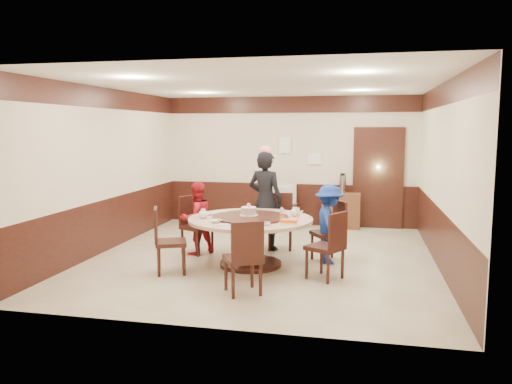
% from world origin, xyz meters
% --- Properties ---
extents(room, '(6.00, 6.04, 2.84)m').
position_xyz_m(room, '(0.01, 0.01, 1.08)').
color(room, '#C2B79B').
rests_on(room, ground).
extents(banquet_table, '(1.91, 1.91, 0.78)m').
position_xyz_m(banquet_table, '(-0.09, -0.52, 0.53)').
color(banquet_table, black).
rests_on(banquet_table, ground).
extents(chair_0, '(0.61, 0.60, 0.97)m').
position_xyz_m(chair_0, '(1.07, -0.01, 0.30)').
color(chair_0, black).
rests_on(chair_0, ground).
extents(chair_1, '(0.49, 0.50, 0.97)m').
position_xyz_m(chair_1, '(0.18, 0.68, 0.30)').
color(chair_1, black).
rests_on(chair_1, ground).
extents(chair_2, '(0.59, 0.58, 0.97)m').
position_xyz_m(chair_2, '(-1.17, 0.07, 0.30)').
color(chair_2, black).
rests_on(chair_2, ground).
extents(chair_3, '(0.58, 0.57, 0.97)m').
position_xyz_m(chair_3, '(-1.16, -1.15, 0.30)').
color(chair_3, black).
rests_on(chair_3, ground).
extents(chair_4, '(0.60, 0.60, 0.97)m').
position_xyz_m(chair_4, '(0.11, -1.83, 0.30)').
color(chair_4, black).
rests_on(chair_4, ground).
extents(chair_5, '(0.61, 0.60, 0.97)m').
position_xyz_m(chair_5, '(1.11, -0.98, 0.30)').
color(chair_5, black).
rests_on(chair_5, ground).
extents(person_standing, '(0.72, 0.57, 1.73)m').
position_xyz_m(person_standing, '(-0.07, 0.58, 0.86)').
color(person_standing, black).
rests_on(person_standing, ground).
extents(person_red, '(0.74, 0.75, 1.22)m').
position_xyz_m(person_red, '(-1.14, 0.00, 0.61)').
color(person_red, '#A91620').
rests_on(person_red, ground).
extents(person_blue, '(0.66, 0.90, 1.24)m').
position_xyz_m(person_blue, '(1.08, -0.09, 0.62)').
color(person_blue, navy).
rests_on(person_blue, ground).
extents(birthday_cake, '(0.28, 0.28, 0.19)m').
position_xyz_m(birthday_cake, '(-0.13, -0.48, 0.85)').
color(birthday_cake, white).
rests_on(birthday_cake, banquet_table).
extents(teapot_left, '(0.17, 0.15, 0.13)m').
position_xyz_m(teapot_left, '(-0.79, -0.71, 0.81)').
color(teapot_left, white).
rests_on(teapot_left, banquet_table).
extents(teapot_right, '(0.17, 0.15, 0.13)m').
position_xyz_m(teapot_right, '(0.56, -0.25, 0.81)').
color(teapot_right, white).
rests_on(teapot_right, banquet_table).
extents(bowl_0, '(0.13, 0.13, 0.03)m').
position_xyz_m(bowl_0, '(-0.60, -0.21, 0.77)').
color(bowl_0, white).
rests_on(bowl_0, banquet_table).
extents(bowl_1, '(0.13, 0.13, 0.04)m').
position_xyz_m(bowl_1, '(0.26, -1.05, 0.77)').
color(bowl_1, white).
rests_on(bowl_1, banquet_table).
extents(bowl_2, '(0.17, 0.17, 0.04)m').
position_xyz_m(bowl_2, '(-0.49, -1.01, 0.77)').
color(bowl_2, white).
rests_on(bowl_2, banquet_table).
extents(bowl_3, '(0.13, 0.13, 0.04)m').
position_xyz_m(bowl_3, '(0.59, -0.66, 0.77)').
color(bowl_3, white).
rests_on(bowl_3, banquet_table).
extents(bowl_4, '(0.15, 0.15, 0.04)m').
position_xyz_m(bowl_4, '(-0.77, -0.42, 0.77)').
color(bowl_4, white).
rests_on(bowl_4, banquet_table).
extents(saucer_near, '(0.18, 0.18, 0.01)m').
position_xyz_m(saucer_near, '(-0.34, -1.17, 0.76)').
color(saucer_near, white).
rests_on(saucer_near, banquet_table).
extents(saucer_far, '(0.18, 0.18, 0.01)m').
position_xyz_m(saucer_far, '(0.36, -0.02, 0.76)').
color(saucer_far, white).
rests_on(saucer_far, banquet_table).
extents(shrimp_platter, '(0.30, 0.20, 0.06)m').
position_xyz_m(shrimp_platter, '(0.56, -0.88, 0.78)').
color(shrimp_platter, white).
rests_on(shrimp_platter, banquet_table).
extents(bottle_0, '(0.06, 0.06, 0.16)m').
position_xyz_m(bottle_0, '(0.40, -0.53, 0.83)').
color(bottle_0, silver).
rests_on(bottle_0, banquet_table).
extents(bottle_1, '(0.06, 0.06, 0.16)m').
position_xyz_m(bottle_1, '(0.64, -0.51, 0.83)').
color(bottle_1, silver).
rests_on(bottle_1, banquet_table).
extents(tv_stand, '(0.85, 0.45, 0.50)m').
position_xyz_m(tv_stand, '(-0.19, 2.75, 0.25)').
color(tv_stand, black).
rests_on(tv_stand, ground).
extents(television, '(0.74, 0.21, 0.42)m').
position_xyz_m(television, '(-0.19, 2.75, 0.71)').
color(television, gray).
rests_on(television, tv_stand).
extents(side_cabinet, '(0.80, 0.40, 0.75)m').
position_xyz_m(side_cabinet, '(1.15, 2.78, 0.38)').
color(side_cabinet, brown).
rests_on(side_cabinet, ground).
extents(thermos, '(0.15, 0.15, 0.38)m').
position_xyz_m(thermos, '(1.17, 2.78, 0.94)').
color(thermos, silver).
rests_on(thermos, side_cabinet).
extents(notice_left, '(0.25, 0.00, 0.35)m').
position_xyz_m(notice_left, '(-0.10, 2.96, 1.75)').
color(notice_left, white).
rests_on(notice_left, room).
extents(notice_right, '(0.30, 0.00, 0.22)m').
position_xyz_m(notice_right, '(0.55, 2.96, 1.45)').
color(notice_right, white).
rests_on(notice_right, room).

